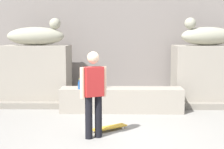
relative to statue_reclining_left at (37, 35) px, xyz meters
The scene contains 13 objects.
ground_plane 4.58m from the statue_reclining_left, 54.51° to the right, with size 40.00×40.00×0.00m, color gray.
facade_wall 2.86m from the statue_reclining_left, 26.92° to the left, with size 10.85×0.60×5.79m, color gray.
pedestal_left 1.12m from the statue_reclining_left, behind, with size 1.88×1.20×1.67m, color gray.
pedestal_right 4.97m from the statue_reclining_left, ahead, with size 1.88×1.20×1.67m, color gray.
statue_reclining_left is the anchor object (origin of this frame).
statue_reclining_right 4.81m from the statue_reclining_left, ahead, with size 1.69×0.92×0.78m.
ledge_block 3.11m from the statue_reclining_left, 24.22° to the right, with size 3.12×0.63×0.62m, color gray.
skater 3.95m from the statue_reclining_left, 60.93° to the right, with size 0.49×0.34×1.67m.
skateboard 4.02m from the statue_reclining_left, 52.85° to the right, with size 0.76×0.64×0.08m.
bottle_red 2.14m from the statue_reclining_left, 32.44° to the right, with size 0.08×0.08×0.30m.
bottle_blue 2.23m from the statue_reclining_left, 43.69° to the right, with size 0.07×0.07×0.26m.
bottle_clear 2.52m from the statue_reclining_left, 27.92° to the right, with size 0.07×0.07×0.30m.
stair_step 3.11m from the statue_reclining_left, 14.51° to the right, with size 6.76×0.50×0.16m, color gray.
Camera 1 is at (-0.06, -6.39, 2.01)m, focal length 54.96 mm.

